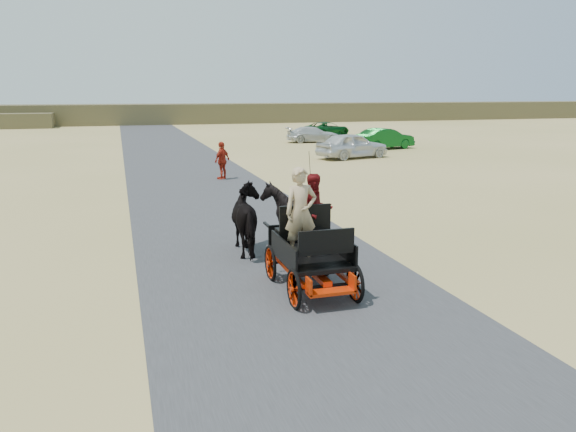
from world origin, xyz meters
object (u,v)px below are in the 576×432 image
object	(u,v)px
car_a	(352,145)
car_b	(385,139)
carriage	(311,273)
horse_right	(293,217)
car_c	(313,135)
horse_left	(251,219)
car_d	(327,129)
pedestrian	(222,161)

from	to	relation	value
car_a	car_b	bearing A→B (deg)	-59.32
carriage	car_a	world-z (taller)	car_a
horse_right	car_c	world-z (taller)	horse_right
horse_left	horse_right	bearing A→B (deg)	-180.00
car_a	carriage	bearing A→B (deg)	140.04
car_c	car_d	world-z (taller)	car_d
horse_left	pedestrian	distance (m)	12.17
pedestrian	car_a	size ratio (longest dim) A/B	0.38
horse_left	car_d	bearing A→B (deg)	-113.49
horse_right	car_c	size ratio (longest dim) A/B	0.40
pedestrian	car_c	xyz separation A→B (m)	(10.26, 16.78, -0.25)
car_a	car_c	size ratio (longest dim) A/B	1.08
horse_left	car_b	bearing A→B (deg)	-123.33
pedestrian	horse_left	bearing A→B (deg)	40.12
carriage	car_c	size ratio (longest dim) A/B	0.57
horse_left	car_c	world-z (taller)	horse_left
car_a	car_d	world-z (taller)	car_a
carriage	pedestrian	size ratio (longest dim) A/B	1.39
car_d	car_a	bearing A→B (deg)	137.52
car_b	car_d	xyz separation A→B (m)	(0.09, 11.74, -0.08)
horse_left	car_c	bearing A→B (deg)	-112.08
horse_left	car_b	size ratio (longest dim) A/B	0.46
car_a	car_b	world-z (taller)	car_a
car_a	car_d	xyz separation A→B (m)	(4.44, 16.17, -0.13)
horse_left	car_b	distance (m)	26.89
horse_right	pedestrian	bearing A→B (deg)	-91.65
horse_right	pedestrian	world-z (taller)	pedestrian
horse_left	car_c	distance (m)	31.16
pedestrian	car_b	bearing A→B (deg)	174.87
car_b	car_c	world-z (taller)	car_b
horse_right	car_c	distance (m)	30.76
horse_left	pedestrian	world-z (taller)	pedestrian
car_a	car_b	xyz separation A→B (m)	(4.35, 4.43, -0.05)
carriage	car_c	bearing A→B (deg)	70.70
carriage	car_d	xyz separation A→B (m)	(14.31, 37.21, 0.28)
horse_right	car_d	xyz separation A→B (m)	(13.76, 34.21, -0.21)
car_c	car_a	bearing A→B (deg)	178.73
pedestrian	car_a	bearing A→B (deg)	170.50
car_b	pedestrian	bearing A→B (deg)	112.82
pedestrian	car_d	xyz separation A→B (m)	(13.41, 22.12, -0.23)
car_a	horse_right	bearing A→B (deg)	137.85
horse_left	pedestrian	size ratio (longest dim) A/B	1.16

